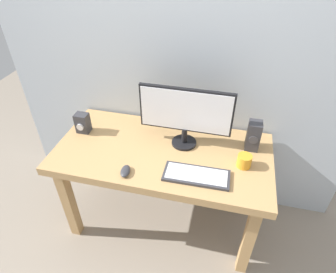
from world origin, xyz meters
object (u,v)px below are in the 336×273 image
object	(u,v)px
monitor	(185,114)
keyboard_primary	(196,175)
audio_controller	(83,123)
coffee_mug	(244,161)
speaker_right	(253,136)
desk	(163,161)
mouse	(125,171)

from	to	relation	value
monitor	keyboard_primary	xyz separation A→B (m)	(0.13, -0.30, -0.23)
audio_controller	coffee_mug	distance (m)	1.12
speaker_right	coffee_mug	world-z (taller)	speaker_right
desk	monitor	distance (m)	0.37
monitor	audio_controller	xyz separation A→B (m)	(-0.72, -0.04, -0.16)
mouse	coffee_mug	distance (m)	0.72
desk	audio_controller	world-z (taller)	audio_controller
desk	keyboard_primary	world-z (taller)	keyboard_primary
mouse	speaker_right	world-z (taller)	speaker_right
speaker_right	desk	bearing A→B (deg)	-163.89
monitor	mouse	world-z (taller)	monitor
desk	coffee_mug	xyz separation A→B (m)	(0.52, -0.03, 0.14)
keyboard_primary	audio_controller	xyz separation A→B (m)	(-0.85, 0.25, 0.06)
mouse	monitor	bearing A→B (deg)	42.93
keyboard_primary	speaker_right	size ratio (longest dim) A/B	1.94
keyboard_primary	mouse	bearing A→B (deg)	-170.36
desk	keyboard_primary	distance (m)	0.33
desk	monitor	world-z (taller)	monitor
mouse	desk	bearing A→B (deg)	48.46
monitor	mouse	distance (m)	0.51
mouse	audio_controller	world-z (taller)	audio_controller
speaker_right	coffee_mug	xyz separation A→B (m)	(-0.04, -0.19, -0.06)
keyboard_primary	coffee_mug	world-z (taller)	coffee_mug
mouse	speaker_right	bearing A→B (deg)	20.80
keyboard_primary	speaker_right	world-z (taller)	speaker_right
speaker_right	audio_controller	bearing A→B (deg)	-175.39
keyboard_primary	coffee_mug	distance (m)	0.31
monitor	speaker_right	world-z (taller)	monitor
monitor	mouse	bearing A→B (deg)	-127.86
monitor	keyboard_primary	distance (m)	0.39
audio_controller	coffee_mug	bearing A→B (deg)	-4.85
desk	mouse	xyz separation A→B (m)	(-0.16, -0.26, 0.11)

